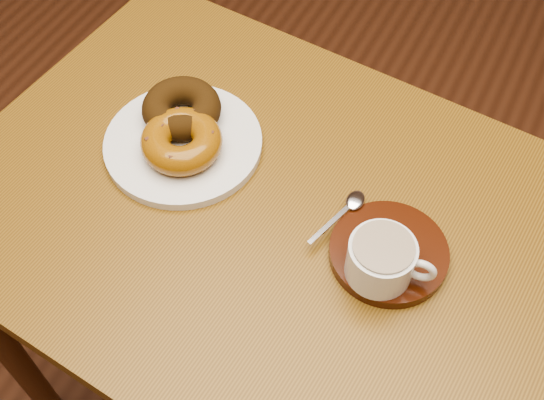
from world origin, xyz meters
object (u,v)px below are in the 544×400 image
at_px(cafe_table, 260,252).
at_px(donut_plate, 183,143).
at_px(saucer, 388,253).
at_px(coffee_cup, 382,259).

distance_m(cafe_table, donut_plate, 0.19).
bearing_deg(donut_plate, saucer, -6.70).
bearing_deg(saucer, donut_plate, 173.30).
bearing_deg(coffee_cup, cafe_table, 162.27).
bearing_deg(cafe_table, coffee_cup, -5.42).
height_order(cafe_table, donut_plate, donut_plate).
distance_m(donut_plate, saucer, 0.32).
height_order(cafe_table, coffee_cup, coffee_cup).
xyz_separation_m(donut_plate, coffee_cup, (0.32, -0.07, 0.04)).
bearing_deg(cafe_table, donut_plate, 169.27).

